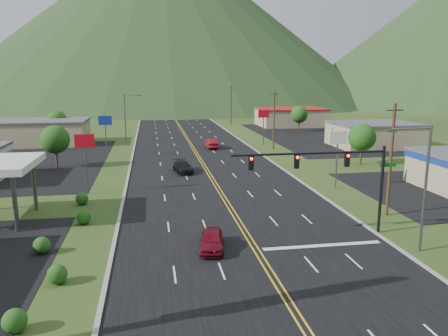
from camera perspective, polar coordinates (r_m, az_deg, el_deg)
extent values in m
cylinder|color=black|center=(36.38, 19.84, -2.72)|extent=(0.24, 0.24, 7.00)
cylinder|color=black|center=(33.22, 11.14, 1.90)|extent=(12.00, 0.18, 0.18)
cube|color=#0C591E|center=(36.16, 20.61, 0.38)|extent=(1.40, 0.06, 0.30)
cube|color=black|center=(34.49, 15.78, 1.02)|extent=(0.35, 0.28, 1.05)
sphere|color=#FF0C05|center=(34.27, 15.94, 1.54)|extent=(0.22, 0.22, 0.22)
cube|color=black|center=(32.99, 9.48, 0.83)|extent=(0.35, 0.28, 1.05)
sphere|color=#FF0C05|center=(32.76, 9.60, 1.38)|extent=(0.22, 0.22, 0.22)
cube|color=black|center=(32.03, 3.54, 0.65)|extent=(0.35, 0.28, 1.05)
sphere|color=#FF0C05|center=(31.79, 3.63, 1.20)|extent=(0.22, 0.22, 0.22)
cylinder|color=#59595E|center=(33.39, 24.79, -2.61)|extent=(0.20, 0.20, 9.00)
cylinder|color=#59595E|center=(31.87, 23.30, 4.75)|extent=(2.88, 0.12, 0.12)
cube|color=#59595E|center=(31.13, 21.05, 4.59)|extent=(0.60, 0.25, 0.18)
cylinder|color=#59595E|center=(87.07, -12.79, 6.45)|extent=(0.20, 0.20, 9.00)
cylinder|color=#59595E|center=(86.73, -11.96, 9.31)|extent=(2.88, 0.12, 0.12)
cube|color=#59595E|center=(86.69, -11.00, 9.28)|extent=(0.60, 0.25, 0.18)
cylinder|color=#59595E|center=(38.45, -25.64, -3.98)|extent=(0.36, 0.36, 5.00)
cylinder|color=#59595E|center=(44.06, -23.55, -1.90)|extent=(0.36, 0.36, 5.00)
cube|color=tan|center=(87.71, -23.31, 4.24)|extent=(18.00, 11.00, 4.20)
cube|color=#4C4C51|center=(87.48, -23.43, 5.70)|extent=(18.40, 11.40, 0.30)
cube|color=tan|center=(82.24, 19.01, 4.04)|extent=(14.00, 11.00, 4.00)
cube|color=#4C4C51|center=(82.01, 19.11, 5.53)|extent=(14.40, 11.40, 0.30)
cube|color=tan|center=(112.70, 8.71, 6.53)|extent=(16.00, 12.00, 4.20)
cube|color=maroon|center=(112.52, 8.75, 7.67)|extent=(16.40, 12.40, 0.30)
cylinder|color=#59595E|center=(48.08, -17.53, -0.38)|extent=(0.16, 0.16, 5.00)
cube|color=#B40A19|center=(47.54, -17.77, 3.40)|extent=(2.00, 0.18, 1.40)
cylinder|color=#59595E|center=(69.62, -15.13, 3.39)|extent=(0.16, 0.16, 5.00)
cube|color=navy|center=(69.24, -15.27, 6.01)|extent=(2.00, 0.18, 1.40)
cylinder|color=#59595E|center=(49.90, 14.48, 0.23)|extent=(0.16, 0.16, 5.00)
cube|color=white|center=(49.37, 14.67, 3.87)|extent=(2.00, 0.18, 1.40)
cylinder|color=#59595E|center=(79.80, 5.16, 4.78)|extent=(0.16, 0.16, 5.00)
cube|color=#B40A19|center=(79.47, 5.20, 7.07)|extent=(2.00, 0.18, 1.40)
cylinder|color=#382314|center=(63.82, -21.03, 1.37)|extent=(0.30, 0.30, 3.00)
sphere|color=#224A15|center=(63.46, -21.19, 3.50)|extent=(3.84, 3.84, 3.84)
cylinder|color=#382314|center=(91.01, -20.86, 4.29)|extent=(0.30, 0.30, 3.00)
sphere|color=#224A15|center=(90.76, -20.97, 5.79)|extent=(3.84, 3.84, 3.84)
cylinder|color=#382314|center=(64.56, 17.45, 1.73)|extent=(0.30, 0.30, 3.00)
sphere|color=#224A15|center=(64.21, 17.58, 3.84)|extent=(3.84, 3.84, 3.84)
cylinder|color=#382314|center=(100.81, 9.74, 5.55)|extent=(0.30, 0.30, 3.00)
sphere|color=#224A15|center=(100.59, 9.79, 6.90)|extent=(3.84, 3.84, 3.84)
cylinder|color=#382314|center=(40.94, 20.94, 0.91)|extent=(0.28, 0.28, 10.00)
cube|color=#382314|center=(40.40, 21.40, 7.05)|extent=(1.60, 0.12, 0.12)
cylinder|color=#382314|center=(74.87, 6.54, 6.22)|extent=(0.28, 0.28, 10.00)
cube|color=#382314|center=(74.57, 6.62, 9.58)|extent=(1.60, 0.12, 0.12)
cylinder|color=#382314|center=(113.72, 0.93, 8.18)|extent=(0.28, 0.28, 10.00)
cube|color=#382314|center=(113.53, 0.94, 10.39)|extent=(1.60, 0.12, 0.12)
cylinder|color=#382314|center=(153.17, -1.83, 9.10)|extent=(0.28, 0.28, 10.00)
cube|color=#382314|center=(153.03, -1.84, 10.75)|extent=(1.60, 0.12, 0.12)
cone|color=#213819|center=(238.64, -8.22, 18.98)|extent=(220.00, 220.00, 85.00)
imported|color=maroon|center=(31.65, -1.59, -9.46)|extent=(2.30, 4.37, 1.42)
imported|color=black|center=(56.88, -5.39, 0.10)|extent=(2.70, 5.09, 1.41)
imported|color=maroon|center=(76.03, -1.65, 3.19)|extent=(1.82, 4.96, 1.62)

